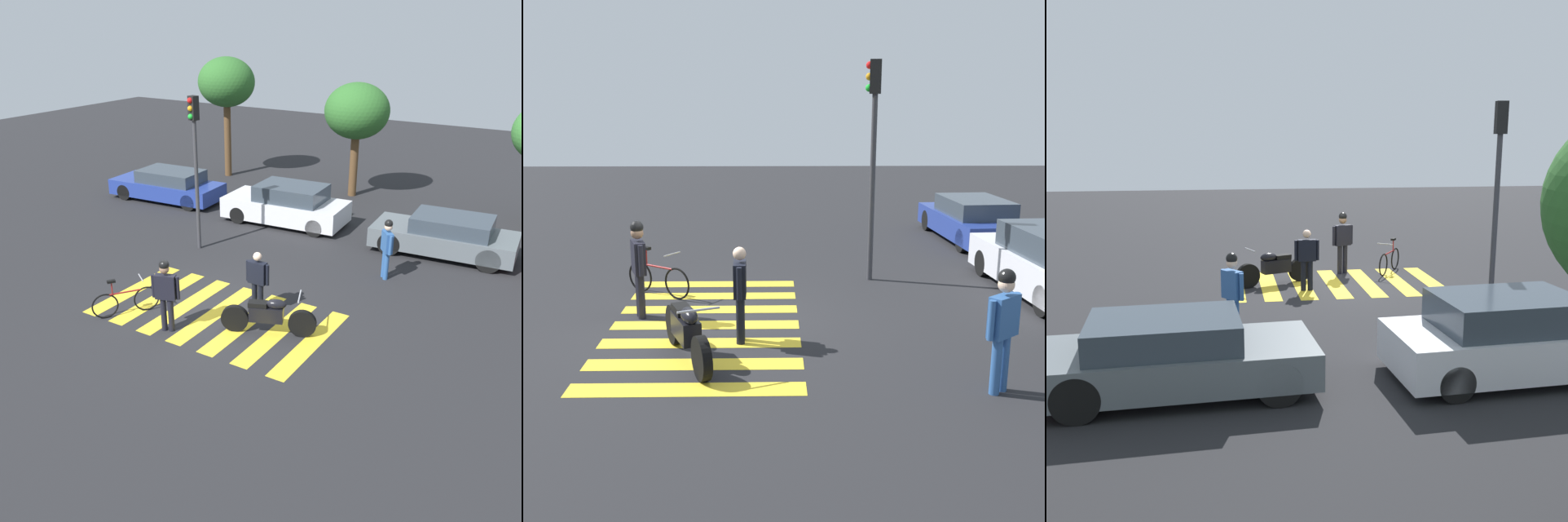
{
  "view_description": "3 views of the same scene",
  "coord_description": "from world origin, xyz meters",
  "views": [
    {
      "loc": [
        7.74,
        -10.44,
        6.97
      ],
      "look_at": [
        0.41,
        1.53,
        0.98
      ],
      "focal_mm": 40.13,
      "sensor_mm": 36.0,
      "label": 1
    },
    {
      "loc": [
        11.07,
        1.2,
        3.88
      ],
      "look_at": [
        0.09,
        1.4,
        1.2
      ],
      "focal_mm": 44.79,
      "sensor_mm": 36.0,
      "label": 2
    },
    {
      "loc": [
        3.02,
        16.59,
        4.08
      ],
      "look_at": [
        0.83,
        0.66,
        0.79
      ],
      "focal_mm": 43.18,
      "sensor_mm": 36.0,
      "label": 3
    }
  ],
  "objects": [
    {
      "name": "car_white_van",
      "position": [
        -1.84,
        6.99,
        0.67
      ],
      "size": [
        4.46,
        2.17,
        1.42
      ],
      "color": "black",
      "rests_on": "ground_plane"
    },
    {
      "name": "leaning_bicycle",
      "position": [
        -1.89,
        -1.16,
        0.37
      ],
      "size": [
        1.0,
        1.42,
        0.99
      ],
      "color": "black",
      "rests_on": "ground_plane"
    },
    {
      "name": "traffic_light_pole",
      "position": [
        -3.04,
        3.37,
        3.16
      ],
      "size": [
        0.28,
        0.35,
        4.76
      ],
      "color": "#38383D",
      "rests_on": "ground_plane"
    },
    {
      "name": "ground_plane",
      "position": [
        0.0,
        0.0,
        0.0
      ],
      "size": [
        60.0,
        60.0,
        0.0
      ],
      "primitive_type": "plane",
      "color": "#232326"
    },
    {
      "name": "pedestrian_bystander",
      "position": [
        2.85,
        4.3,
        1.01
      ],
      "size": [
        0.45,
        0.54,
        1.75
      ],
      "color": "#2D5999",
      "rests_on": "ground_plane"
    },
    {
      "name": "police_motorcycle",
      "position": [
        1.62,
        -0.12,
        0.46
      ],
      "size": [
        2.14,
        1.06,
        1.05
      ],
      "color": "black",
      "rests_on": "ground_plane"
    },
    {
      "name": "crosswalk_stripes",
      "position": [
        -0.0,
        0.0,
        0.0
      ],
      "size": [
        5.85,
        3.34,
        0.01
      ],
      "color": "yellow",
      "rests_on": "ground_plane"
    },
    {
      "name": "car_grey_coupe",
      "position": [
        3.8,
        6.97,
        0.62
      ],
      "size": [
        4.43,
        2.14,
        1.26
      ],
      "color": "black",
      "rests_on": "ground_plane"
    },
    {
      "name": "officer_by_motorcycle",
      "position": [
        -0.48,
        -1.24,
        1.06
      ],
      "size": [
        0.65,
        0.36,
        1.82
      ],
      "color": "black",
      "rests_on": "ground_plane"
    },
    {
      "name": "officer_on_foot",
      "position": [
        0.85,
        0.67,
        0.91
      ],
      "size": [
        0.66,
        0.22,
        1.62
      ],
      "color": "black",
      "rests_on": "ground_plane"
    }
  ]
}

